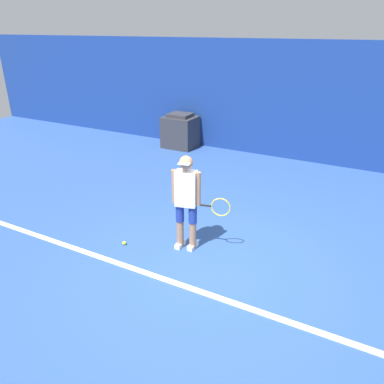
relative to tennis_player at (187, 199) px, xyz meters
The scene contains 6 objects.
ground_plane 1.09m from the tennis_player, 28.76° to the right, with size 24.00×24.00×0.00m, color #2D5193.
back_wall 5.60m from the tennis_player, 84.57° to the left, with size 24.00×0.10×3.18m.
court_baseline 1.41m from the tennis_player, 60.85° to the right, with size 21.60×0.10×0.01m.
tennis_player is the anchor object (origin of this frame).
tennis_ball 1.41m from the tennis_player, 156.34° to the right, with size 0.07×0.07×0.07m.
covered_chair 5.86m from the tennis_player, 120.89° to the left, with size 0.97×0.83×1.05m.
Camera 1 is at (2.13, -4.50, 3.47)m, focal length 35.00 mm.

